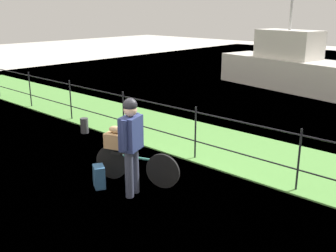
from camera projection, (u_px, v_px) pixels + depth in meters
ground_plane at (122, 190)px, 6.87m from camera, size 60.00×60.00×0.00m
grass_strip at (222, 146)px, 9.01m from camera, size 27.00×2.40×0.03m
iron_fence at (195, 129)px, 8.11m from camera, size 18.04×0.04×1.13m
bicycle_main at (135, 165)px, 7.07m from camera, size 1.58×0.61×0.63m
wooden_crate at (116, 140)px, 7.09m from camera, size 0.45×0.40×0.27m
terrier_dog at (117, 129)px, 7.02m from camera, size 0.32×0.23×0.18m
cyclist_person at (131, 139)px, 6.42m from camera, size 0.38×0.51×1.68m
backpack_on_paving at (99, 177)px, 6.93m from camera, size 0.33×0.29×0.40m
mooring_bollard at (84, 126)px, 9.97m from camera, size 0.20×0.20×0.39m
moored_boat_near at (287, 67)px, 15.54m from camera, size 5.87×2.86×3.85m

